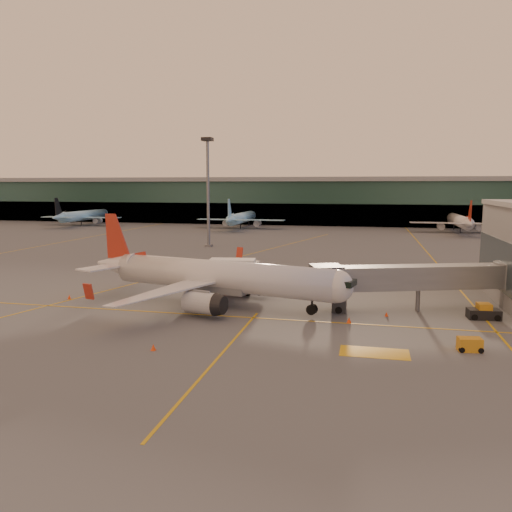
% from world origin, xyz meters
% --- Properties ---
extents(ground, '(600.00, 600.00, 0.00)m').
position_xyz_m(ground, '(0.00, 0.00, 0.00)').
color(ground, '#4C4F54').
rests_on(ground, ground).
extents(taxi_markings, '(100.12, 173.00, 0.01)m').
position_xyz_m(taxi_markings, '(-7.32, 44.49, 0.01)').
color(taxi_markings, gold).
rests_on(taxi_markings, ground).
extents(terminal, '(400.00, 20.00, 17.60)m').
position_xyz_m(terminal, '(0.00, 141.79, 8.76)').
color(terminal, '#19382D').
rests_on(terminal, ground).
extents(mast_west_near, '(2.40, 2.40, 25.60)m').
position_xyz_m(mast_west_near, '(-20.00, 66.00, 14.86)').
color(mast_west_near, slate).
rests_on(mast_west_near, ground).
extents(distant_aircraft_row, '(350.00, 34.00, 13.00)m').
position_xyz_m(distant_aircraft_row, '(10.83, 118.00, 0.00)').
color(distant_aircraft_row, '#96DAFC').
rests_on(distant_aircraft_row, ground).
extents(main_airplane, '(35.39, 32.21, 10.79)m').
position_xyz_m(main_airplane, '(-1.20, 9.84, 3.51)').
color(main_airplane, silver).
rests_on(main_airplane, ground).
extents(jet_bridge, '(25.72, 11.14, 5.50)m').
position_xyz_m(jet_bridge, '(24.34, 12.82, 3.75)').
color(jet_bridge, slate).
rests_on(jet_bridge, ground).
extents(catering_truck, '(6.38, 3.40, 4.73)m').
position_xyz_m(catering_truck, '(-0.48, 16.64, 2.69)').
color(catering_truck, red).
rests_on(catering_truck, ground).
extents(gpu_cart, '(2.19, 1.47, 1.20)m').
position_xyz_m(gpu_cart, '(26.21, -1.72, 0.59)').
color(gpu_cart, orange).
rests_on(gpu_cart, ground).
extents(pushback_tug, '(3.51, 2.11, 1.73)m').
position_xyz_m(pushback_tug, '(29.83, 10.14, 0.70)').
color(pushback_tug, black).
rests_on(pushback_tug, ground).
extents(cone_nose, '(0.38, 0.38, 0.49)m').
position_xyz_m(cone_nose, '(19.45, 8.91, 0.24)').
color(cone_nose, '#FF430D').
rests_on(cone_nose, ground).
extents(cone_tail, '(0.46, 0.46, 0.58)m').
position_xyz_m(cone_tail, '(-20.23, 8.77, 0.28)').
color(cone_tail, '#FF430D').
rests_on(cone_tail, ground).
extents(cone_wing_right, '(0.46, 0.46, 0.58)m').
position_xyz_m(cone_wing_right, '(-1.19, -7.67, 0.28)').
color(cone_wing_right, '#FF430D').
rests_on(cone_wing_right, ground).
extents(cone_wing_left, '(0.38, 0.38, 0.48)m').
position_xyz_m(cone_wing_left, '(-0.71, 28.47, 0.23)').
color(cone_wing_left, '#FF430D').
rests_on(cone_wing_left, ground).
extents(cone_fwd, '(0.50, 0.50, 0.64)m').
position_xyz_m(cone_fwd, '(15.45, 5.22, 0.31)').
color(cone_fwd, '#FF430D').
rests_on(cone_fwd, ground).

